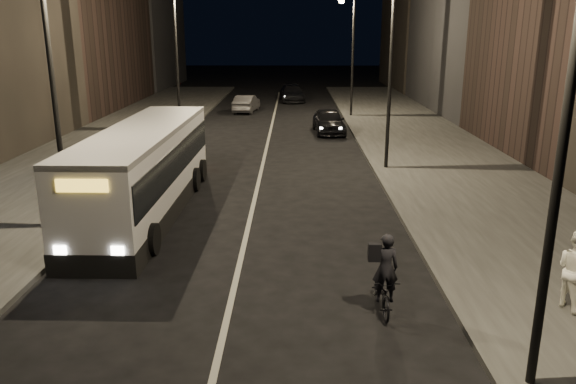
{
  "coord_description": "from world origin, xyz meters",
  "views": [
    {
      "loc": [
        1.45,
        -12.54,
        6.07
      ],
      "look_at": [
        1.29,
        3.28,
        1.5
      ],
      "focal_mm": 35.0,
      "sensor_mm": 36.0,
      "label": 1
    }
  ],
  "objects_px": {
    "city_bus": "(145,167)",
    "car_near": "(329,121)",
    "streetlight_left_far": "(180,43)",
    "cyclist_on_bicycle": "(383,285)",
    "car_mid": "(246,103)",
    "streetlight_right_mid": "(385,48)",
    "streetlight_right_far": "(349,41)",
    "streetlight_right_near": "(554,80)",
    "car_far": "(292,93)",
    "streetlight_left_near": "(59,56)",
    "pedestrian_woman": "(576,270)"
  },
  "relations": [
    {
      "from": "streetlight_right_near",
      "to": "car_mid",
      "type": "xyz_separation_m",
      "value": [
        -7.51,
        34.7,
        -4.7
      ]
    },
    {
      "from": "streetlight_right_near",
      "to": "streetlight_right_mid",
      "type": "distance_m",
      "value": 16.0
    },
    {
      "from": "streetlight_left_near",
      "to": "car_near",
      "type": "height_order",
      "value": "streetlight_left_near"
    },
    {
      "from": "car_near",
      "to": "cyclist_on_bicycle",
      "type": "bearing_deg",
      "value": -93.84
    },
    {
      "from": "pedestrian_woman",
      "to": "car_far",
      "type": "xyz_separation_m",
      "value": [
        -6.3,
        38.75,
        -0.35
      ]
    },
    {
      "from": "streetlight_right_far",
      "to": "pedestrian_woman",
      "type": "xyz_separation_m",
      "value": [
        2.27,
        -29.24,
        -4.3
      ]
    },
    {
      "from": "streetlight_left_far",
      "to": "car_mid",
      "type": "relative_size",
      "value": 2.04
    },
    {
      "from": "streetlight_left_far",
      "to": "car_near",
      "type": "bearing_deg",
      "value": -3.02
    },
    {
      "from": "streetlight_left_near",
      "to": "cyclist_on_bicycle",
      "type": "bearing_deg",
      "value": -30.35
    },
    {
      "from": "streetlight_right_mid",
      "to": "streetlight_left_far",
      "type": "distance_m",
      "value": 14.62
    },
    {
      "from": "streetlight_right_near",
      "to": "streetlight_left_far",
      "type": "distance_m",
      "value": 28.1
    },
    {
      "from": "streetlight_right_far",
      "to": "car_far",
      "type": "height_order",
      "value": "streetlight_right_far"
    },
    {
      "from": "streetlight_right_far",
      "to": "car_far",
      "type": "relative_size",
      "value": 1.66
    },
    {
      "from": "city_bus",
      "to": "car_near",
      "type": "height_order",
      "value": "city_bus"
    },
    {
      "from": "streetlight_right_mid",
      "to": "streetlight_right_far",
      "type": "xyz_separation_m",
      "value": [
        0.0,
        16.0,
        0.0
      ]
    },
    {
      "from": "streetlight_left_near",
      "to": "car_far",
      "type": "height_order",
      "value": "streetlight_left_near"
    },
    {
      "from": "streetlight_right_far",
      "to": "streetlight_left_far",
      "type": "bearing_deg",
      "value": -150.64
    },
    {
      "from": "pedestrian_woman",
      "to": "car_far",
      "type": "bearing_deg",
      "value": -7.97
    },
    {
      "from": "streetlight_right_mid",
      "to": "streetlight_left_far",
      "type": "bearing_deg",
      "value": 136.84
    },
    {
      "from": "streetlight_right_mid",
      "to": "car_near",
      "type": "xyz_separation_m",
      "value": [
        -1.73,
        9.53,
        -4.62
      ]
    },
    {
      "from": "car_near",
      "to": "pedestrian_woman",
      "type": "bearing_deg",
      "value": -83.5
    },
    {
      "from": "city_bus",
      "to": "car_near",
      "type": "bearing_deg",
      "value": 65.97
    },
    {
      "from": "streetlight_left_far",
      "to": "cyclist_on_bicycle",
      "type": "height_order",
      "value": "streetlight_left_far"
    },
    {
      "from": "streetlight_right_mid",
      "to": "cyclist_on_bicycle",
      "type": "relative_size",
      "value": 4.28
    },
    {
      "from": "cyclist_on_bicycle",
      "to": "streetlight_right_near",
      "type": "bearing_deg",
      "value": -58.55
    },
    {
      "from": "streetlight_left_far",
      "to": "cyclist_on_bicycle",
      "type": "relative_size",
      "value": 4.28
    },
    {
      "from": "city_bus",
      "to": "car_mid",
      "type": "distance_m",
      "value": 24.82
    },
    {
      "from": "cyclist_on_bicycle",
      "to": "car_mid",
      "type": "xyz_separation_m",
      "value": [
        -5.63,
        31.85,
        0.02
      ]
    },
    {
      "from": "car_mid",
      "to": "city_bus",
      "type": "bearing_deg",
      "value": 94.29
    },
    {
      "from": "streetlight_right_near",
      "to": "car_far",
      "type": "height_order",
      "value": "streetlight_right_near"
    },
    {
      "from": "streetlight_right_near",
      "to": "streetlight_left_near",
      "type": "distance_m",
      "value": 13.33
    },
    {
      "from": "streetlight_right_mid",
      "to": "streetlight_right_far",
      "type": "bearing_deg",
      "value": 90.0
    },
    {
      "from": "streetlight_right_near",
      "to": "streetlight_right_mid",
      "type": "xyz_separation_m",
      "value": [
        0.0,
        16.0,
        0.0
      ]
    },
    {
      "from": "car_far",
      "to": "streetlight_right_near",
      "type": "bearing_deg",
      "value": -90.37
    },
    {
      "from": "streetlight_left_near",
      "to": "streetlight_left_far",
      "type": "xyz_separation_m",
      "value": [
        0.0,
        18.0,
        0.0
      ]
    },
    {
      "from": "streetlight_right_mid",
      "to": "car_near",
      "type": "relative_size",
      "value": 1.86
    },
    {
      "from": "streetlight_right_far",
      "to": "cyclist_on_bicycle",
      "type": "distance_m",
      "value": 29.58
    },
    {
      "from": "streetlight_right_mid",
      "to": "car_near",
      "type": "height_order",
      "value": "streetlight_right_mid"
    },
    {
      "from": "car_near",
      "to": "car_far",
      "type": "distance_m",
      "value": 16.15
    },
    {
      "from": "pedestrian_woman",
      "to": "car_near",
      "type": "height_order",
      "value": "pedestrian_woman"
    },
    {
      "from": "city_bus",
      "to": "car_far",
      "type": "distance_m",
      "value": 31.96
    },
    {
      "from": "cyclist_on_bicycle",
      "to": "car_mid",
      "type": "bearing_deg",
      "value": 98.13
    },
    {
      "from": "streetlight_left_near",
      "to": "streetlight_left_far",
      "type": "bearing_deg",
      "value": 90.0
    },
    {
      "from": "pedestrian_woman",
      "to": "car_near",
      "type": "bearing_deg",
      "value": -7.24
    },
    {
      "from": "streetlight_right_near",
      "to": "car_far",
      "type": "relative_size",
      "value": 1.66
    },
    {
      "from": "car_near",
      "to": "streetlight_left_far",
      "type": "bearing_deg",
      "value": 173.51
    },
    {
      "from": "car_mid",
      "to": "pedestrian_woman",
      "type": "bearing_deg",
      "value": 114.59
    },
    {
      "from": "car_mid",
      "to": "car_near",
      "type": "bearing_deg",
      "value": 129.78
    },
    {
      "from": "streetlight_right_near",
      "to": "cyclist_on_bicycle",
      "type": "relative_size",
      "value": 4.28
    },
    {
      "from": "cyclist_on_bicycle",
      "to": "pedestrian_woman",
      "type": "relative_size",
      "value": 1.05
    }
  ]
}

